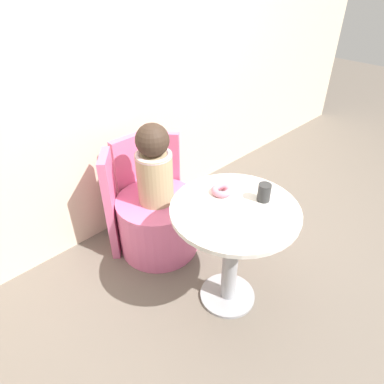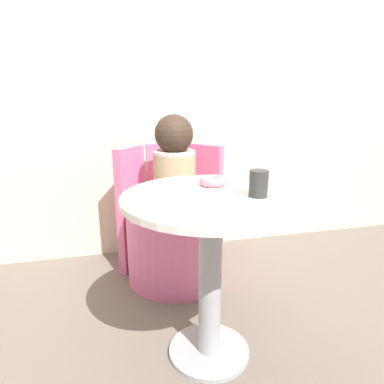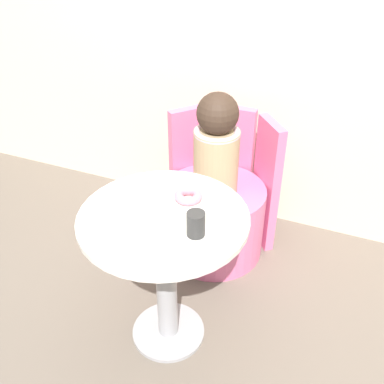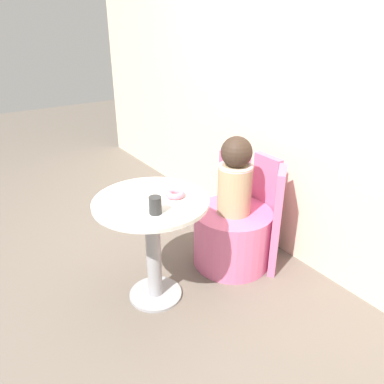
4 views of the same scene
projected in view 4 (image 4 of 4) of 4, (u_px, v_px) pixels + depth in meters
ground_plane at (157, 306)px, 2.31m from camera, size 12.00×12.00×0.00m
back_wall at (305, 89)px, 2.37m from camera, size 6.00×0.06×2.40m
round_table at (152, 227)px, 2.19m from camera, size 0.66×0.66×0.68m
tub_chair at (232, 237)px, 2.65m from camera, size 0.54×0.54×0.41m
booth_backrest at (257, 207)px, 2.69m from camera, size 0.64×0.24×0.75m
child_figure at (235, 177)px, 2.45m from camera, size 0.23×0.23×0.53m
donut at (175, 194)px, 2.13m from camera, size 0.11×0.11×0.04m
cup at (155, 205)px, 1.94m from camera, size 0.07×0.07×0.10m
paper_napkin at (125, 210)px, 1.99m from camera, size 0.15×0.15×0.01m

